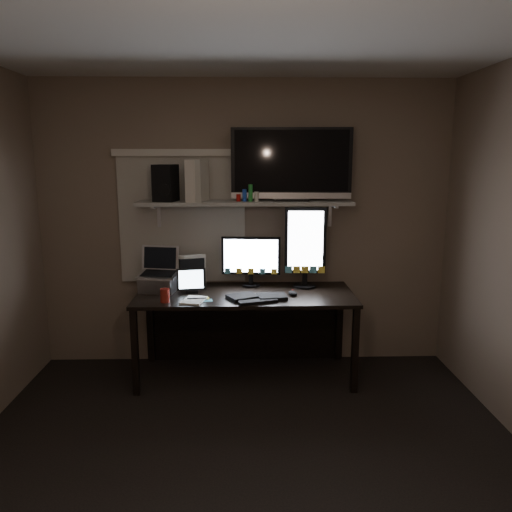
{
  "coord_description": "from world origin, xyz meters",
  "views": [
    {
      "loc": [
        -0.01,
        -2.58,
        1.84
      ],
      "look_at": [
        0.09,
        1.25,
        1.08
      ],
      "focal_mm": 35.0,
      "sensor_mm": 36.0,
      "label": 1
    }
  ],
  "objects_px": {
    "laptop": "(158,270)",
    "speaker": "(166,183)",
    "desk": "(245,309)",
    "monitor_portrait": "(305,247)",
    "tablet": "(191,281)",
    "tv": "(291,164)",
    "monitor_landscape": "(251,261)",
    "mouse": "(293,293)",
    "keyboard": "(257,297)",
    "game_console": "(197,181)",
    "cup": "(165,295)"
  },
  "relations": [
    {
      "from": "speaker",
      "to": "tablet",
      "type": "bearing_deg",
      "value": -22.77
    },
    {
      "from": "monitor_portrait",
      "to": "tv",
      "type": "height_order",
      "value": "tv"
    },
    {
      "from": "game_console",
      "to": "cup",
      "type": "bearing_deg",
      "value": -99.25
    },
    {
      "from": "laptop",
      "to": "monitor_landscape",
      "type": "bearing_deg",
      "value": 21.33
    },
    {
      "from": "cup",
      "to": "monitor_portrait",
      "type": "bearing_deg",
      "value": 20.89
    },
    {
      "from": "cup",
      "to": "tv",
      "type": "height_order",
      "value": "tv"
    },
    {
      "from": "laptop",
      "to": "mouse",
      "type": "bearing_deg",
      "value": 2.37
    },
    {
      "from": "laptop",
      "to": "cup",
      "type": "bearing_deg",
      "value": -62.35
    },
    {
      "from": "monitor_landscape",
      "to": "keyboard",
      "type": "bearing_deg",
      "value": -78.9
    },
    {
      "from": "game_console",
      "to": "desk",
      "type": "bearing_deg",
      "value": 11.67
    },
    {
      "from": "monitor_landscape",
      "to": "tv",
      "type": "relative_size",
      "value": 0.51
    },
    {
      "from": "keyboard",
      "to": "speaker",
      "type": "bearing_deg",
      "value": 138.36
    },
    {
      "from": "monitor_landscape",
      "to": "cup",
      "type": "xyz_separation_m",
      "value": [
        -0.68,
        -0.48,
        -0.17
      ]
    },
    {
      "from": "laptop",
      "to": "keyboard",
      "type": "bearing_deg",
      "value": -6.1
    },
    {
      "from": "tablet",
      "to": "monitor_portrait",
      "type": "bearing_deg",
      "value": 0.81
    },
    {
      "from": "monitor_landscape",
      "to": "tv",
      "type": "bearing_deg",
      "value": 1.09
    },
    {
      "from": "desk",
      "to": "speaker",
      "type": "relative_size",
      "value": 5.95
    },
    {
      "from": "keyboard",
      "to": "speaker",
      "type": "relative_size",
      "value": 1.56
    },
    {
      "from": "tablet",
      "to": "keyboard",
      "type": "bearing_deg",
      "value": -28.04
    },
    {
      "from": "mouse",
      "to": "tv",
      "type": "height_order",
      "value": "tv"
    },
    {
      "from": "tablet",
      "to": "game_console",
      "type": "relative_size",
      "value": 0.7
    },
    {
      "from": "monitor_portrait",
      "to": "speaker",
      "type": "distance_m",
      "value": 1.29
    },
    {
      "from": "desk",
      "to": "laptop",
      "type": "relative_size",
      "value": 4.93
    },
    {
      "from": "laptop",
      "to": "speaker",
      "type": "distance_m",
      "value": 0.73
    },
    {
      "from": "monitor_landscape",
      "to": "mouse",
      "type": "xyz_separation_m",
      "value": [
        0.34,
        -0.31,
        -0.2
      ]
    },
    {
      "from": "tablet",
      "to": "tv",
      "type": "distance_m",
      "value": 1.28
    },
    {
      "from": "laptop",
      "to": "speaker",
      "type": "xyz_separation_m",
      "value": [
        0.07,
        0.09,
        0.72
      ]
    },
    {
      "from": "keyboard",
      "to": "laptop",
      "type": "height_order",
      "value": "laptop"
    },
    {
      "from": "mouse",
      "to": "game_console",
      "type": "relative_size",
      "value": 0.3
    },
    {
      "from": "mouse",
      "to": "laptop",
      "type": "relative_size",
      "value": 0.28
    },
    {
      "from": "laptop",
      "to": "monitor_portrait",
      "type": "bearing_deg",
      "value": 15.54
    },
    {
      "from": "monitor_landscape",
      "to": "monitor_portrait",
      "type": "relative_size",
      "value": 0.72
    },
    {
      "from": "tv",
      "to": "speaker",
      "type": "distance_m",
      "value": 1.06
    },
    {
      "from": "tablet",
      "to": "speaker",
      "type": "xyz_separation_m",
      "value": [
        -0.21,
        0.15,
        0.8
      ]
    },
    {
      "from": "keyboard",
      "to": "tablet",
      "type": "bearing_deg",
      "value": 143.77
    },
    {
      "from": "mouse",
      "to": "tablet",
      "type": "bearing_deg",
      "value": 153.91
    },
    {
      "from": "cup",
      "to": "tv",
      "type": "distance_m",
      "value": 1.5
    },
    {
      "from": "monitor_portrait",
      "to": "mouse",
      "type": "bearing_deg",
      "value": -112.5
    },
    {
      "from": "cup",
      "to": "game_console",
      "type": "distance_m",
      "value": 0.99
    },
    {
      "from": "mouse",
      "to": "speaker",
      "type": "bearing_deg",
      "value": 147.09
    },
    {
      "from": "mouse",
      "to": "keyboard",
      "type": "bearing_deg",
      "value": 177.08
    },
    {
      "from": "monitor_portrait",
      "to": "speaker",
      "type": "xyz_separation_m",
      "value": [
        -1.17,
        -0.02,
        0.55
      ]
    },
    {
      "from": "monitor_landscape",
      "to": "keyboard",
      "type": "xyz_separation_m",
      "value": [
        0.05,
        -0.39,
        -0.21
      ]
    },
    {
      "from": "cup",
      "to": "speaker",
      "type": "distance_m",
      "value": 0.95
    },
    {
      "from": "speaker",
      "to": "laptop",
      "type": "bearing_deg",
      "value": -114.13
    },
    {
      "from": "desk",
      "to": "monitor_portrait",
      "type": "xyz_separation_m",
      "value": [
        0.52,
        0.07,
        0.53
      ]
    },
    {
      "from": "monitor_portrait",
      "to": "monitor_landscape",
      "type": "bearing_deg",
      "value": 178.24
    },
    {
      "from": "keyboard",
      "to": "laptop",
      "type": "xyz_separation_m",
      "value": [
        -0.82,
        0.24,
        0.17
      ]
    },
    {
      "from": "keyboard",
      "to": "desk",
      "type": "bearing_deg",
      "value": 91.2
    },
    {
      "from": "monitor_landscape",
      "to": "cup",
      "type": "bearing_deg",
      "value": -140.37
    }
  ]
}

